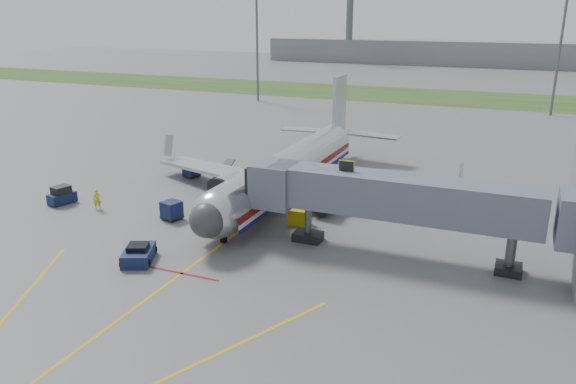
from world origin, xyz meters
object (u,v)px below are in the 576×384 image
at_px(pushback_tug, 139,254).
at_px(baggage_tug, 62,196).
at_px(ramp_worker, 97,199).
at_px(airliner, 289,169).
at_px(belt_loader, 222,181).

bearing_deg(pushback_tug, baggage_tug, 152.13).
height_order(baggage_tug, ramp_worker, ramp_worker).
relative_size(airliner, baggage_tug, 13.11).
bearing_deg(ramp_worker, airliner, -4.62).
distance_m(pushback_tug, belt_loader, 19.16).
bearing_deg(belt_loader, airliner, -0.48).
distance_m(airliner, belt_loader, 7.90).
relative_size(pushback_tug, belt_loader, 0.77).
bearing_deg(belt_loader, pushback_tug, -79.12).
distance_m(airliner, pushback_tug, 19.29).
bearing_deg(baggage_tug, ramp_worker, 0.52).
height_order(airliner, ramp_worker, airliner).
distance_m(airliner, ramp_worker, 18.27).
xyz_separation_m(airliner, belt_loader, (-7.62, 0.06, -2.08)).
height_order(airliner, belt_loader, airliner).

